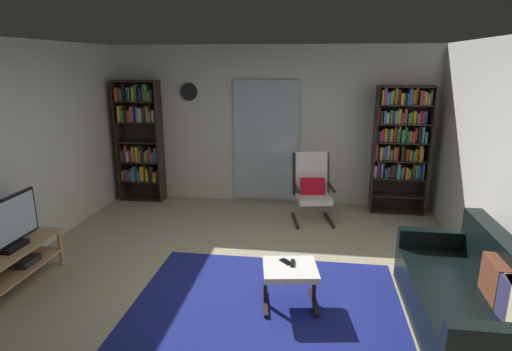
% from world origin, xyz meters
% --- Properties ---
extents(ground_plane, '(7.02, 7.02, 0.00)m').
position_xyz_m(ground_plane, '(0.00, 0.00, 0.00)').
color(ground_plane, tan).
extents(wall_back, '(5.60, 0.06, 2.60)m').
position_xyz_m(wall_back, '(0.00, 2.90, 1.30)').
color(wall_back, silver).
rests_on(wall_back, ground).
extents(glass_door_panel, '(1.10, 0.01, 2.00)m').
position_xyz_m(glass_door_panel, '(-0.04, 2.83, 1.05)').
color(glass_door_panel, silver).
extents(area_rug, '(2.65, 1.92, 0.01)m').
position_xyz_m(area_rug, '(0.35, -0.29, 0.00)').
color(area_rug, navy).
rests_on(area_rug, ground).
extents(tv_stand, '(0.45, 1.20, 0.45)m').
position_xyz_m(tv_stand, '(-2.33, -0.38, 0.30)').
color(tv_stand, tan).
rests_on(tv_stand, ground).
extents(television, '(0.20, 0.87, 0.54)m').
position_xyz_m(television, '(-2.33, -0.40, 0.71)').
color(television, black).
rests_on(television, tv_stand).
extents(bookshelf_near_tv, '(0.75, 0.30, 2.04)m').
position_xyz_m(bookshelf_near_tv, '(-2.18, 2.67, 1.10)').
color(bookshelf_near_tv, '#2D2019').
rests_on(bookshelf_near_tv, ground).
extents(bookshelf_near_sofa, '(0.83, 0.30, 1.99)m').
position_xyz_m(bookshelf_near_sofa, '(2.07, 2.61, 1.15)').
color(bookshelf_near_sofa, '#2C241D').
rests_on(bookshelf_near_sofa, ground).
extents(leather_sofa, '(0.84, 1.86, 0.84)m').
position_xyz_m(leather_sofa, '(2.19, -0.51, 0.31)').
color(leather_sofa, black).
rests_on(leather_sofa, ground).
extents(lounge_armchair, '(0.67, 0.74, 1.02)m').
position_xyz_m(lounge_armchair, '(0.75, 2.09, 0.53)').
color(lounge_armchair, '#2D2019').
rests_on(lounge_armchair, ground).
extents(ottoman, '(0.59, 0.56, 0.41)m').
position_xyz_m(ottoman, '(0.57, -0.32, 0.34)').
color(ottoman, white).
rests_on(ottoman, ground).
extents(tv_remote, '(0.04, 0.14, 0.02)m').
position_xyz_m(tv_remote, '(0.59, -0.25, 0.42)').
color(tv_remote, black).
rests_on(tv_remote, ottoman).
extents(cell_phone, '(0.15, 0.15, 0.01)m').
position_xyz_m(cell_phone, '(0.52, -0.23, 0.42)').
color(cell_phone, black).
rests_on(cell_phone, ottoman).
extents(wall_clock, '(0.29, 0.03, 0.29)m').
position_xyz_m(wall_clock, '(-1.33, 2.82, 1.85)').
color(wall_clock, silver).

